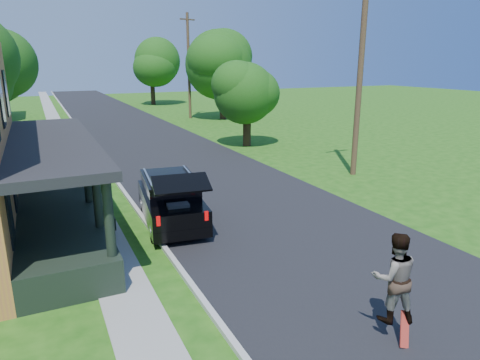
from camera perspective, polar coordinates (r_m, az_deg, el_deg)
name	(u,v)px	position (r m, az deg, el deg)	size (l,w,h in m)	color
ground	(337,266)	(12.45, 12.75, -11.06)	(140.00, 140.00, 0.00)	#1D5210
street	(154,144)	(30.00, -11.37, 4.70)	(8.00, 120.00, 0.02)	black
curb	(93,149)	(29.31, -19.07, 3.89)	(0.15, 120.00, 0.12)	#B1B1AB
sidewalk	(67,151)	(29.19, -22.08, 3.56)	(1.30, 120.00, 0.03)	#989890
black_suv	(171,200)	(15.04, -9.19, -2.66)	(2.35, 4.92, 2.21)	black
skateboarder	(394,277)	(9.28, 19.86, -12.12)	(1.13, 1.02, 1.90)	black
skateboard	(405,330)	(9.64, 21.09, -18.16)	(0.43, 0.36, 0.67)	#9B1A0D
tree_right_near	(246,83)	(28.38, 0.85, 12.86)	(4.75, 4.44, 6.38)	black
tree_right_mid	(222,55)	(42.18, -2.46, 16.37)	(7.34, 7.07, 9.38)	black
tree_right_far	(151,61)	(58.01, -11.80, 15.26)	(6.41, 6.42, 8.70)	black
utility_pole_near	(361,60)	(21.59, 15.85, 15.09)	(1.75, 0.30, 10.75)	#473621
utility_pole_far	(189,65)	(43.15, -6.85, 14.95)	(1.64, 0.63, 9.93)	#473621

